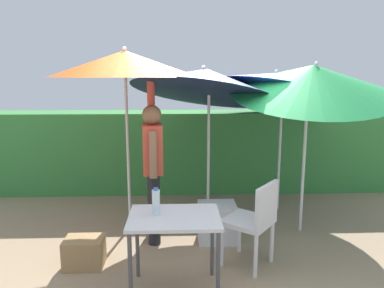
{
  "coord_description": "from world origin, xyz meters",
  "views": [
    {
      "loc": [
        -0.17,
        -4.09,
        1.92
      ],
      "look_at": [
        0.0,
        0.3,
        1.1
      ],
      "focal_mm": 34.17,
      "sensor_mm": 36.0,
      "label": 1
    }
  ],
  "objects_px": {
    "umbrella_navy": "(279,85)",
    "chair_plastic": "(254,219)",
    "umbrella_rainbow": "(125,64)",
    "cooler_box": "(217,222)",
    "umbrella_yellow": "(312,79)",
    "folding_table": "(174,225)",
    "bottle_water": "(156,202)",
    "umbrella_orange": "(206,82)",
    "crate_cardboard": "(84,252)",
    "person_vendor": "(153,163)"
  },
  "relations": [
    {
      "from": "umbrella_navy",
      "to": "chair_plastic",
      "type": "relative_size",
      "value": 2.7
    },
    {
      "from": "umbrella_navy",
      "to": "chair_plastic",
      "type": "height_order",
      "value": "umbrella_navy"
    },
    {
      "from": "folding_table",
      "to": "bottle_water",
      "type": "xyz_separation_m",
      "value": [
        -0.16,
        0.05,
        0.2
      ]
    },
    {
      "from": "umbrella_navy",
      "to": "person_vendor",
      "type": "bearing_deg",
      "value": -149.96
    },
    {
      "from": "folding_table",
      "to": "bottle_water",
      "type": "distance_m",
      "value": 0.26
    },
    {
      "from": "chair_plastic",
      "to": "umbrella_rainbow",
      "type": "bearing_deg",
      "value": 143.52
    },
    {
      "from": "chair_plastic",
      "to": "bottle_water",
      "type": "height_order",
      "value": "bottle_water"
    },
    {
      "from": "crate_cardboard",
      "to": "bottle_water",
      "type": "bearing_deg",
      "value": -29.39
    },
    {
      "from": "chair_plastic",
      "to": "bottle_water",
      "type": "relative_size",
      "value": 3.71
    },
    {
      "from": "umbrella_orange",
      "to": "chair_plastic",
      "type": "xyz_separation_m",
      "value": [
        0.4,
        -1.29,
        -1.34
      ]
    },
    {
      "from": "umbrella_orange",
      "to": "cooler_box",
      "type": "bearing_deg",
      "value": -82.67
    },
    {
      "from": "crate_cardboard",
      "to": "bottle_water",
      "type": "relative_size",
      "value": 1.62
    },
    {
      "from": "bottle_water",
      "to": "umbrella_yellow",
      "type": "bearing_deg",
      "value": 34.47
    },
    {
      "from": "umbrella_orange",
      "to": "chair_plastic",
      "type": "relative_size",
      "value": 2.63
    },
    {
      "from": "crate_cardboard",
      "to": "folding_table",
      "type": "xyz_separation_m",
      "value": [
        0.93,
        -0.48,
        0.49
      ]
    },
    {
      "from": "umbrella_yellow",
      "to": "bottle_water",
      "type": "xyz_separation_m",
      "value": [
        -1.77,
        -1.22,
        -1.05
      ]
    },
    {
      "from": "umbrella_rainbow",
      "to": "crate_cardboard",
      "type": "relative_size",
      "value": 5.81
    },
    {
      "from": "chair_plastic",
      "to": "bottle_water",
      "type": "distance_m",
      "value": 1.08
    },
    {
      "from": "umbrella_navy",
      "to": "person_vendor",
      "type": "relative_size",
      "value": 1.28
    },
    {
      "from": "umbrella_orange",
      "to": "folding_table",
      "type": "bearing_deg",
      "value": -103.23
    },
    {
      "from": "chair_plastic",
      "to": "crate_cardboard",
      "type": "height_order",
      "value": "chair_plastic"
    },
    {
      "from": "umbrella_yellow",
      "to": "folding_table",
      "type": "relative_size",
      "value": 2.88
    },
    {
      "from": "person_vendor",
      "to": "folding_table",
      "type": "height_order",
      "value": "person_vendor"
    },
    {
      "from": "bottle_water",
      "to": "person_vendor",
      "type": "bearing_deg",
      "value": 95.26
    },
    {
      "from": "umbrella_yellow",
      "to": "chair_plastic",
      "type": "xyz_separation_m",
      "value": [
        -0.81,
        -0.84,
        -1.37
      ]
    },
    {
      "from": "folding_table",
      "to": "cooler_box",
      "type": "bearing_deg",
      "value": 64.75
    },
    {
      "from": "umbrella_orange",
      "to": "person_vendor",
      "type": "xyz_separation_m",
      "value": [
        -0.66,
        -0.61,
        -0.91
      ]
    },
    {
      "from": "umbrella_rainbow",
      "to": "cooler_box",
      "type": "distance_m",
      "value": 2.17
    },
    {
      "from": "person_vendor",
      "to": "umbrella_rainbow",
      "type": "bearing_deg",
      "value": 133.99
    },
    {
      "from": "umbrella_orange",
      "to": "chair_plastic",
      "type": "bearing_deg",
      "value": -72.93
    },
    {
      "from": "umbrella_navy",
      "to": "cooler_box",
      "type": "distance_m",
      "value": 2.13
    },
    {
      "from": "umbrella_navy",
      "to": "bottle_water",
      "type": "xyz_separation_m",
      "value": [
        -1.62,
        -2.05,
        -0.96
      ]
    },
    {
      "from": "umbrella_orange",
      "to": "bottle_water",
      "type": "xyz_separation_m",
      "value": [
        -0.56,
        -1.66,
        -1.01
      ]
    },
    {
      "from": "umbrella_rainbow",
      "to": "umbrella_yellow",
      "type": "relative_size",
      "value": 0.98
    },
    {
      "from": "umbrella_yellow",
      "to": "chair_plastic",
      "type": "distance_m",
      "value": 1.8
    },
    {
      "from": "umbrella_rainbow",
      "to": "cooler_box",
      "type": "xyz_separation_m",
      "value": [
        1.08,
        -0.41,
        -1.84
      ]
    },
    {
      "from": "umbrella_navy",
      "to": "chair_plastic",
      "type": "bearing_deg",
      "value": -111.45
    },
    {
      "from": "umbrella_yellow",
      "to": "cooler_box",
      "type": "distance_m",
      "value": 2.02
    },
    {
      "from": "umbrella_rainbow",
      "to": "bottle_water",
      "type": "distance_m",
      "value": 1.91
    },
    {
      "from": "umbrella_yellow",
      "to": "folding_table",
      "type": "bearing_deg",
      "value": -141.86
    },
    {
      "from": "umbrella_navy",
      "to": "folding_table",
      "type": "height_order",
      "value": "umbrella_navy"
    },
    {
      "from": "folding_table",
      "to": "chair_plastic",
      "type": "bearing_deg",
      "value": 27.92
    },
    {
      "from": "umbrella_yellow",
      "to": "bottle_water",
      "type": "distance_m",
      "value": 2.39
    },
    {
      "from": "chair_plastic",
      "to": "umbrella_orange",
      "type": "bearing_deg",
      "value": 107.07
    },
    {
      "from": "bottle_water",
      "to": "chair_plastic",
      "type": "bearing_deg",
      "value": 21.31
    },
    {
      "from": "chair_plastic",
      "to": "person_vendor",
      "type": "bearing_deg",
      "value": 147.11
    },
    {
      "from": "chair_plastic",
      "to": "crate_cardboard",
      "type": "xyz_separation_m",
      "value": [
        -1.73,
        0.06,
        -0.36
      ]
    },
    {
      "from": "umbrella_rainbow",
      "to": "umbrella_yellow",
      "type": "xyz_separation_m",
      "value": [
        2.2,
        -0.18,
        -0.18
      ]
    },
    {
      "from": "bottle_water",
      "to": "cooler_box",
      "type": "bearing_deg",
      "value": 56.68
    },
    {
      "from": "umbrella_rainbow",
      "to": "person_vendor",
      "type": "relative_size",
      "value": 1.2
    }
  ]
}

